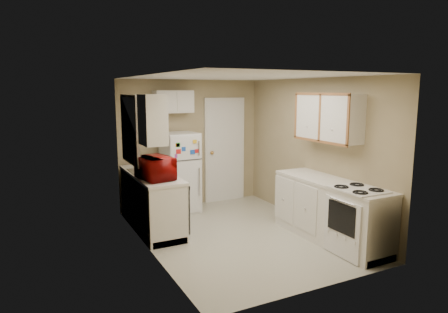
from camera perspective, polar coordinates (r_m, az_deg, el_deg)
name	(u,v)px	position (r m, az deg, el deg)	size (l,w,h in m)	color
floor	(239,234)	(6.29, 2.09, -11.07)	(3.80, 3.80, 0.00)	beige
ceiling	(240,77)	(5.90, 2.23, 11.34)	(3.80, 3.80, 0.00)	white
wall_left	(148,166)	(5.45, -10.85, -1.34)	(3.80, 3.80, 0.00)	tan
wall_right	(313,152)	(6.76, 12.61, 0.67)	(3.80, 3.80, 0.00)	tan
wall_back	(191,143)	(7.68, -4.71, 1.90)	(2.80, 2.80, 0.00)	tan
wall_front	(324,185)	(4.44, 14.10, -3.91)	(2.80, 2.80, 0.00)	tan
left_counter	(152,201)	(6.54, -10.29, -6.26)	(0.60, 1.80, 0.90)	silver
dishwasher	(182,206)	(6.07, -6.03, -7.00)	(0.03, 0.58, 0.72)	black
sink	(148,174)	(6.59, -10.77, -2.49)	(0.54, 0.74, 0.16)	gray
microwave	(156,169)	(5.99, -9.74, -1.80)	(0.34, 0.60, 0.40)	maroon
soap_bottle	(142,162)	(6.96, -11.68, -0.72)	(0.08, 0.08, 0.17)	silver
window_blinds	(131,129)	(6.41, -13.21, 3.79)	(0.10, 0.98, 1.08)	silver
upper_cabinet_left	(152,120)	(5.62, -10.18, 5.18)	(0.30, 0.45, 0.70)	silver
refrigerator	(180,173)	(7.30, -6.28, -2.29)	(0.60, 0.58, 1.45)	white
cabinet_over_fridge	(173,102)	(7.33, -7.27, 7.78)	(0.70, 0.30, 0.40)	silver
interior_door	(225,150)	(7.95, 0.10, 0.89)	(0.86, 0.06, 2.08)	white
right_counter	(330,211)	(6.14, 14.93, -7.49)	(0.60, 2.00, 0.90)	silver
stove	(356,226)	(5.73, 18.38, -9.39)	(0.53, 0.66, 0.80)	white
upper_cabinet_right	(328,117)	(6.22, 14.66, 5.42)	(0.30, 1.20, 0.70)	silver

